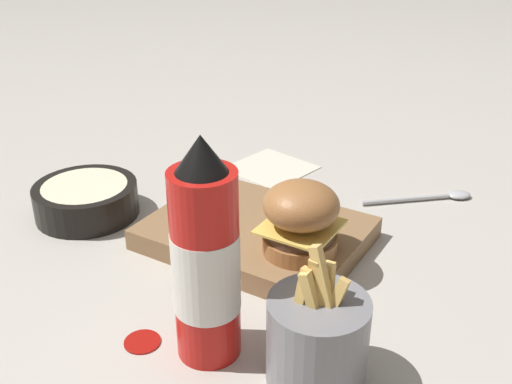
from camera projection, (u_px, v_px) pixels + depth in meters
The scene contains 9 objects.
ground_plane at pixel (257, 236), 0.87m from camera, with size 6.00×6.00×0.00m, color #B7B2A8.
serving_board at pixel (256, 233), 0.84m from camera, with size 0.29×0.22×0.03m.
burger at pixel (301, 218), 0.75m from camera, with size 0.10×0.10×0.10m.
ketchup_bottle at pixel (206, 262), 0.60m from camera, with size 0.07×0.07×0.25m.
fries_basket at pixel (317, 339), 0.59m from camera, with size 0.10×0.10×0.15m.
side_bowl at pixel (86, 199), 0.91m from camera, with size 0.16×0.16×0.05m.
spoon at pixel (438, 197), 0.97m from camera, with size 0.15×0.13×0.01m.
ketchup_puddle at pixel (142, 341), 0.66m from camera, with size 0.04×0.04×0.00m.
parchment_square at pixel (271, 168), 1.08m from camera, with size 0.15×0.15×0.00m.
Camera 1 is at (0.38, -0.64, 0.44)m, focal length 42.00 mm.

